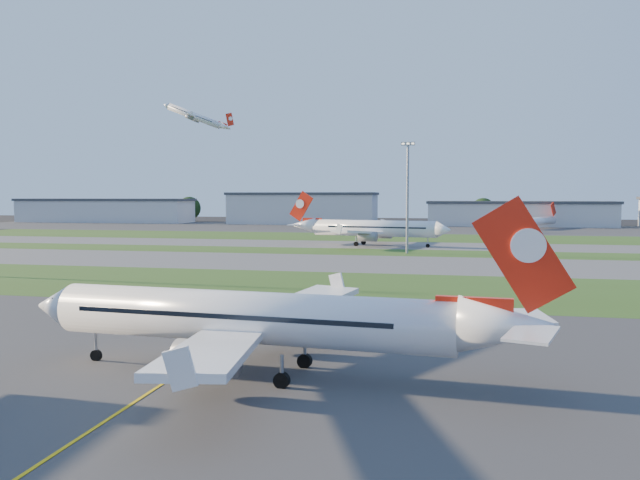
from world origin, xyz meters
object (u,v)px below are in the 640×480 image
(airliner_taxiing, at_px, (372,229))
(light_mast_centre, at_px, (408,190))
(airliner_parked, at_px, (253,319))
(mini_jet_near, at_px, (539,221))

(airliner_taxiing, height_order, light_mast_centre, light_mast_centre)
(airliner_parked, xyz_separation_m, mini_jet_near, (50.01, 223.56, -0.89))
(airliner_taxiing, relative_size, mini_jet_near, 1.67)
(airliner_parked, distance_m, mini_jet_near, 229.09)
(airliner_parked, relative_size, light_mast_centre, 1.48)
(airliner_parked, bearing_deg, airliner_taxiing, 97.09)
(airliner_parked, bearing_deg, mini_jet_near, 81.61)
(airliner_parked, height_order, airliner_taxiing, airliner_taxiing)
(airliner_parked, xyz_separation_m, light_mast_centre, (4.54, 101.57, 10.64))
(airliner_parked, relative_size, mini_jet_near, 1.52)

